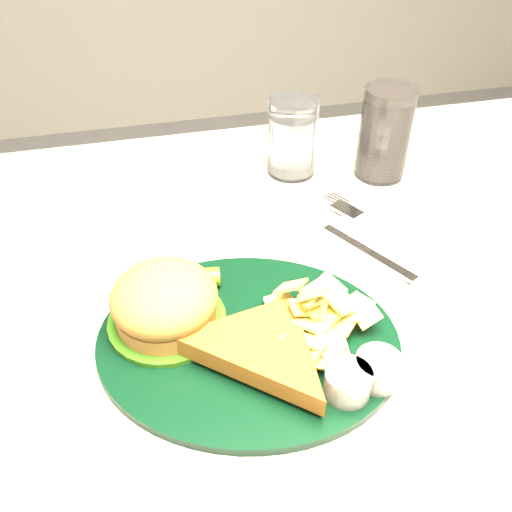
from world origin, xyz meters
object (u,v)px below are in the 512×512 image
(water_glass, at_px, (292,137))
(fork_napkin, at_px, (365,247))
(table, at_px, (260,465))
(cola_glass, at_px, (385,133))
(dinner_plate, at_px, (248,320))

(water_glass, xyz_separation_m, fork_napkin, (0.04, -0.21, -0.05))
(table, distance_m, cola_glass, 0.54)
(dinner_plate, distance_m, cola_glass, 0.39)
(table, relative_size, water_glass, 10.64)
(table, relative_size, cola_glass, 9.03)
(table, bearing_deg, water_glass, 66.40)
(dinner_plate, distance_m, water_glass, 0.35)
(table, xyz_separation_m, dinner_plate, (-0.03, -0.08, 0.41))
(cola_glass, distance_m, fork_napkin, 0.20)
(table, bearing_deg, fork_napkin, 14.71)
(water_glass, relative_size, fork_napkin, 0.62)
(table, xyz_separation_m, cola_glass, (0.23, 0.20, 0.44))
(cola_glass, xyz_separation_m, fork_napkin, (-0.09, -0.17, -0.06))
(fork_napkin, bearing_deg, water_glass, 70.84)
(dinner_plate, bearing_deg, water_glass, 82.94)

